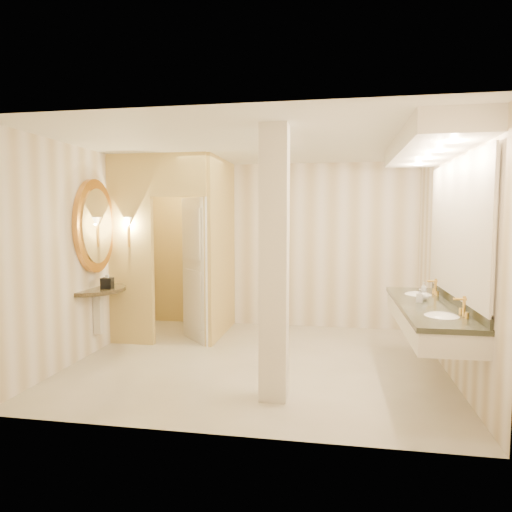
# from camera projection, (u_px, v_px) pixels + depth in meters

# --- Properties ---
(floor) EXTENTS (4.50, 4.50, 0.00)m
(floor) POSITION_uv_depth(u_px,v_px,m) (258.00, 361.00, 5.77)
(floor) COLOR beige
(floor) RESTS_ON ground
(ceiling) EXTENTS (4.50, 4.50, 0.00)m
(ceiling) POSITION_uv_depth(u_px,v_px,m) (259.00, 144.00, 5.55)
(ceiling) COLOR white
(ceiling) RESTS_ON wall_back
(wall_back) EXTENTS (4.50, 0.02, 2.70)m
(wall_back) POSITION_uv_depth(u_px,v_px,m) (278.00, 245.00, 7.62)
(wall_back) COLOR white
(wall_back) RESTS_ON floor
(wall_front) EXTENTS (4.50, 0.02, 2.70)m
(wall_front) POSITION_uv_depth(u_px,v_px,m) (218.00, 274.00, 3.69)
(wall_front) COLOR white
(wall_front) RESTS_ON floor
(wall_left) EXTENTS (0.02, 4.00, 2.70)m
(wall_left) POSITION_uv_depth(u_px,v_px,m) (91.00, 253.00, 6.04)
(wall_left) COLOR white
(wall_left) RESTS_ON floor
(wall_right) EXTENTS (0.02, 4.00, 2.70)m
(wall_right) POSITION_uv_depth(u_px,v_px,m) (450.00, 258.00, 5.28)
(wall_right) COLOR white
(wall_right) RESTS_ON floor
(toilet_closet) EXTENTS (1.50, 1.55, 2.70)m
(toilet_closet) POSITION_uv_depth(u_px,v_px,m) (194.00, 246.00, 6.79)
(toilet_closet) COLOR #E1C176
(toilet_closet) RESTS_ON floor
(wall_sconce) EXTENTS (0.14, 0.14, 0.42)m
(wall_sconce) POSITION_uv_depth(u_px,v_px,m) (128.00, 223.00, 6.38)
(wall_sconce) COLOR gold
(wall_sconce) RESTS_ON toilet_closet
(vanity) EXTENTS (0.75, 2.51, 2.09)m
(vanity) POSITION_uv_depth(u_px,v_px,m) (433.00, 235.00, 4.91)
(vanity) COLOR silver
(vanity) RESTS_ON floor
(console_shelf) EXTENTS (0.95, 0.95, 1.93)m
(console_shelf) POSITION_uv_depth(u_px,v_px,m) (95.00, 253.00, 6.07)
(console_shelf) COLOR black
(console_shelf) RESTS_ON floor
(pillar) EXTENTS (0.27, 0.27, 2.70)m
(pillar) POSITION_uv_depth(u_px,v_px,m) (274.00, 265.00, 4.47)
(pillar) COLOR silver
(pillar) RESTS_ON floor
(tissue_box) EXTENTS (0.16, 0.16, 0.14)m
(tissue_box) POSITION_uv_depth(u_px,v_px,m) (107.00, 283.00, 6.04)
(tissue_box) COLOR black
(tissue_box) RESTS_ON console_shelf
(toilet) EXTENTS (0.41, 0.67, 0.67)m
(toilet) POSITION_uv_depth(u_px,v_px,m) (206.00, 310.00, 7.34)
(toilet) COLOR white
(toilet) RESTS_ON floor
(soap_bottle_a) EXTENTS (0.08, 0.08, 0.15)m
(soap_bottle_a) POSITION_uv_depth(u_px,v_px,m) (419.00, 296.00, 5.04)
(soap_bottle_a) COLOR beige
(soap_bottle_a) RESTS_ON vanity
(soap_bottle_b) EXTENTS (0.10, 0.10, 0.12)m
(soap_bottle_b) POSITION_uv_depth(u_px,v_px,m) (424.00, 295.00, 5.17)
(soap_bottle_b) COLOR silver
(soap_bottle_b) RESTS_ON vanity
(soap_bottle_c) EXTENTS (0.08, 0.08, 0.18)m
(soap_bottle_c) POSITION_uv_depth(u_px,v_px,m) (424.00, 290.00, 5.33)
(soap_bottle_c) COLOR #C6B28C
(soap_bottle_c) RESTS_ON vanity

